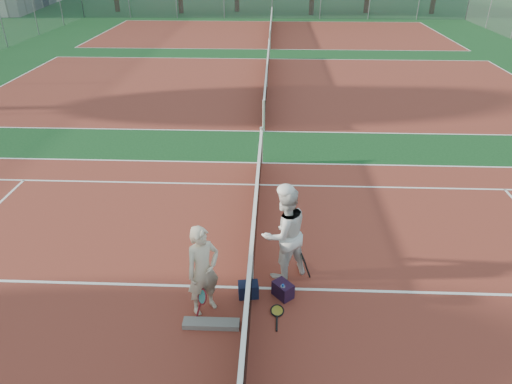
% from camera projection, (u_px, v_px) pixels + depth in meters
% --- Properties ---
extents(ground, '(130.00, 130.00, 0.00)m').
position_uv_depth(ground, '(252.00, 288.00, 8.51)').
color(ground, '#103C19').
rests_on(ground, ground).
extents(court_main, '(23.77, 10.97, 0.01)m').
position_uv_depth(court_main, '(252.00, 288.00, 8.50)').
color(court_main, maroon).
rests_on(court_main, ground).
extents(court_far_a, '(23.77, 10.97, 0.01)m').
position_uv_depth(court_far_a, '(267.00, 87.00, 20.32)').
color(court_far_a, maroon).
rests_on(court_far_a, ground).
extents(court_far_b, '(23.77, 10.97, 0.01)m').
position_uv_depth(court_far_b, '(271.00, 33.00, 32.14)').
color(court_far_b, maroon).
rests_on(court_far_b, ground).
extents(net_main, '(0.10, 10.98, 1.02)m').
position_uv_depth(net_main, '(252.00, 266.00, 8.26)').
color(net_main, black).
rests_on(net_main, ground).
extents(net_far_a, '(0.10, 10.98, 1.02)m').
position_uv_depth(net_far_a, '(267.00, 75.00, 20.08)').
color(net_far_a, black).
rests_on(net_far_a, ground).
extents(net_far_b, '(0.10, 10.98, 1.02)m').
position_uv_depth(net_far_b, '(271.00, 26.00, 31.90)').
color(net_far_b, black).
rests_on(net_far_b, ground).
extents(player_a, '(0.73, 0.70, 1.68)m').
position_uv_depth(player_a, '(203.00, 271.00, 7.63)').
color(player_a, beige).
rests_on(player_a, ground).
extents(player_b, '(1.16, 1.09, 1.89)m').
position_uv_depth(player_b, '(284.00, 233.00, 8.42)').
color(player_b, silver).
rests_on(player_b, ground).
extents(racket_red, '(0.35, 0.35, 0.58)m').
position_uv_depth(racket_red, '(203.00, 304.00, 7.72)').
color(racket_red, maroon).
rests_on(racket_red, ground).
extents(racket_black_held, '(0.28, 0.31, 0.58)m').
position_uv_depth(racket_black_held, '(303.00, 266.00, 8.61)').
color(racket_black_held, black).
rests_on(racket_black_held, ground).
extents(racket_spare, '(0.28, 0.61, 0.04)m').
position_uv_depth(racket_spare, '(277.00, 311.00, 7.95)').
color(racket_spare, black).
rests_on(racket_spare, ground).
extents(sports_bag_navy, '(0.39, 0.30, 0.28)m').
position_uv_depth(sports_bag_navy, '(248.00, 290.00, 8.25)').
color(sports_bag_navy, black).
rests_on(sports_bag_navy, ground).
extents(sports_bag_purple, '(0.42, 0.44, 0.29)m').
position_uv_depth(sports_bag_purple, '(283.00, 290.00, 8.24)').
color(sports_bag_purple, black).
rests_on(sports_bag_purple, ground).
extents(net_cover_canvas, '(0.95, 0.22, 0.10)m').
position_uv_depth(net_cover_canvas, '(211.00, 324.00, 7.64)').
color(net_cover_canvas, slate).
rests_on(net_cover_canvas, ground).
extents(water_bottle, '(0.09, 0.09, 0.30)m').
position_uv_depth(water_bottle, '(283.00, 293.00, 8.17)').
color(water_bottle, '#C9EAFF').
rests_on(water_bottle, ground).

